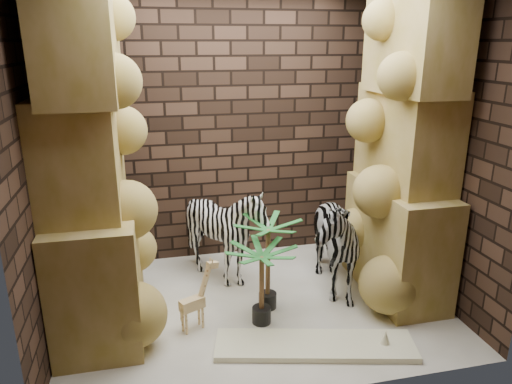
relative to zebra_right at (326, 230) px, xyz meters
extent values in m
plane|color=white|center=(-0.75, -0.20, -0.63)|extent=(3.50, 3.50, 0.00)
plane|color=black|center=(-0.75, 1.05, 0.87)|extent=(3.50, 0.00, 3.50)
plane|color=black|center=(-0.75, -1.45, 0.87)|extent=(3.50, 0.00, 3.50)
plane|color=black|center=(-2.50, -0.20, 0.87)|extent=(0.00, 3.00, 3.00)
plane|color=black|center=(1.00, -0.20, 0.87)|extent=(0.00, 3.00, 3.00)
imported|color=white|center=(0.00, 0.00, 0.00)|extent=(0.64, 1.10, 1.27)
imported|color=white|center=(-0.95, 0.36, -0.14)|extent=(1.07, 1.24, 0.99)
cube|color=#FCFBCB|center=(-0.43, -0.95, -0.61)|extent=(1.69, 0.77, 0.05)
camera|label=1|loc=(-1.65, -4.10, 1.79)|focal=33.24mm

